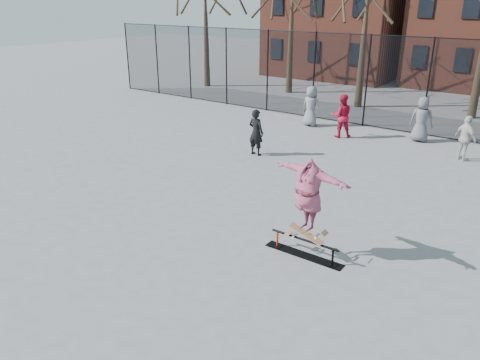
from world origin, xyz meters
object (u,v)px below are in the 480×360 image
Objects in this scene: skateboard at (306,237)px; bystander_red at (341,116)px; skate_rail at (304,249)px; bystander_white at (466,138)px; bystander_extra at (422,119)px; bystander_black at (256,132)px; bystander_grey at (311,106)px; skater at (308,202)px.

bystander_red reaches higher than skateboard.
bystander_white is (1.32, 9.19, 0.65)m from skate_rail.
skateboard is 0.51× the size of bystander_red.
bystander_white is 0.89× the size of bystander_extra.
bystander_black is 7.38m from bystander_white.
bystander_black is 0.94× the size of bystander_extra.
skateboard is 11.61m from bystander_grey.
skateboard is at bearing 0.00° from skater.
bystander_black is 1.05× the size of bystander_white.
bystander_white is (6.31, 3.83, -0.04)m from bystander_black.
skate_rail is 1.05× the size of bystander_extra.
bystander_grey is 4.75m from bystander_extra.
skater reaches higher than bystander_grey.
bystander_white is at bearing 81.83° from skate_rail.
bystander_red is 0.98× the size of bystander_extra.
skate_rail is 11.61m from bystander_grey.
skateboard is (0.03, -0.00, 0.31)m from skate_rail.
bystander_white is at bearing -145.48° from bystander_black.
skateboard is at bearing 121.57° from bystander_grey.
skater is at bearing 121.57° from bystander_grey.
bystander_white is at bearing 94.53° from skater.
skateboard reaches higher than skate_rail.
bystander_extra is at bearing 93.63° from skateboard.
bystander_extra reaches higher than skate_rail.
skater is 9.29m from bystander_white.
skate_rail is 10.72m from bystander_extra.
bystander_red reaches higher than bystander_black.
skater is at bearing 0.00° from skateboard.
bystander_red is at bearing 33.41° from bystander_white.
bystander_black is 6.87m from bystander_extra.
bystander_extra is (4.35, 5.32, 0.06)m from bystander_black.
bystander_white reaches higher than skate_rail.
bystander_white reaches higher than skateboard.
bystander_black is at bearing 98.26° from bystander_grey.
bystander_grey is at bearing 130.29° from skater.
bystander_extra reaches higher than bystander_grey.
skater is (0.03, -0.00, 1.17)m from skate_rail.
bystander_red is at bearing 110.59° from skateboard.
skateboard is at bearing 117.77° from bystander_white.
bystander_grey is at bearing 117.79° from skateboard.
skate_rail is at bearing 136.25° from bystander_black.
bystander_red is at bearing 158.77° from bystander_grey.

